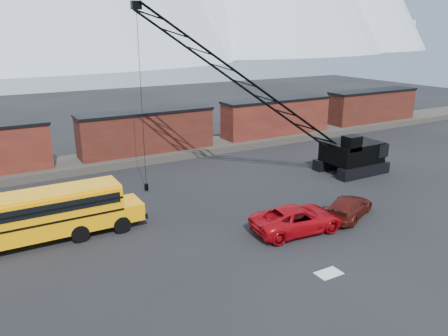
{
  "coord_description": "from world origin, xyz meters",
  "views": [
    {
      "loc": [
        -14.52,
        -19.02,
        12.3
      ],
      "look_at": [
        0.23,
        6.8,
        3.0
      ],
      "focal_mm": 35.0,
      "sensor_mm": 36.0,
      "label": 1
    }
  ],
  "objects_px": {
    "red_pickup": "(297,219)",
    "crawler_crane": "(250,87)",
    "school_bus": "(42,214)",
    "maroon_suv": "(348,207)"
  },
  "relations": [
    {
      "from": "red_pickup",
      "to": "crawler_crane",
      "type": "relative_size",
      "value": 0.29
    },
    {
      "from": "school_bus",
      "to": "red_pickup",
      "type": "relative_size",
      "value": 1.9
    },
    {
      "from": "red_pickup",
      "to": "crawler_crane",
      "type": "height_order",
      "value": "crawler_crane"
    },
    {
      "from": "maroon_suv",
      "to": "school_bus",
      "type": "bearing_deg",
      "value": 46.19
    },
    {
      "from": "school_bus",
      "to": "maroon_suv",
      "type": "height_order",
      "value": "school_bus"
    },
    {
      "from": "school_bus",
      "to": "maroon_suv",
      "type": "relative_size",
      "value": 2.29
    },
    {
      "from": "school_bus",
      "to": "red_pickup",
      "type": "bearing_deg",
      "value": -24.47
    },
    {
      "from": "red_pickup",
      "to": "maroon_suv",
      "type": "xyz_separation_m",
      "value": [
        4.53,
        0.05,
        -0.11
      ]
    },
    {
      "from": "maroon_suv",
      "to": "crawler_crane",
      "type": "height_order",
      "value": "crawler_crane"
    },
    {
      "from": "red_pickup",
      "to": "crawler_crane",
      "type": "xyz_separation_m",
      "value": [
        2.6,
        9.75,
        7.21
      ]
    }
  ]
}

